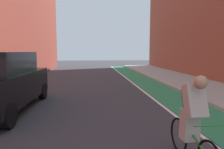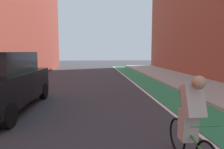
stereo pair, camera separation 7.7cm
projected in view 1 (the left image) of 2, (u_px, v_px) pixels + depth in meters
The scene contains 6 objects.
ground_plane at pixel (95, 100), 8.48m from camera, with size 72.85×72.85×0.00m, color #38383D.
bike_lane_paint at pixel (159, 90), 10.79m from camera, with size 1.60×33.11×0.00m, color #2D8451.
lane_divider_stripe at pixel (142, 90), 10.70m from camera, with size 0.12×33.11×0.00m, color white.
sidewalk_right at pixel (204, 88), 11.03m from camera, with size 3.41×33.11×0.14m, color #A8A59E.
parked_suv_black at pixel (2, 81), 6.82m from camera, with size 2.03×4.53×1.98m.
cyclist_mid at pixel (193, 118), 3.56m from camera, with size 0.48×1.74×1.62m.
Camera 1 is at (-0.16, 4.23, 2.01)m, focal length 33.12 mm.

